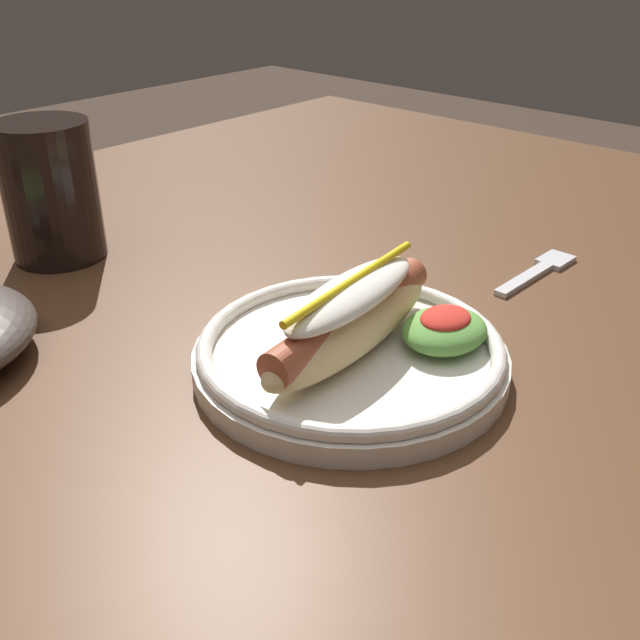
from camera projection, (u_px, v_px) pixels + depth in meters
dining_table at (194, 400)px, 0.66m from camera, size 1.49×1.00×0.74m
hot_dog_plate at (355, 342)px, 0.54m from camera, size 0.23×0.23×0.08m
fork at (539, 270)px, 0.70m from camera, size 0.12×0.03×0.00m
soda_cup at (52, 191)px, 0.70m from camera, size 0.09×0.09×0.13m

